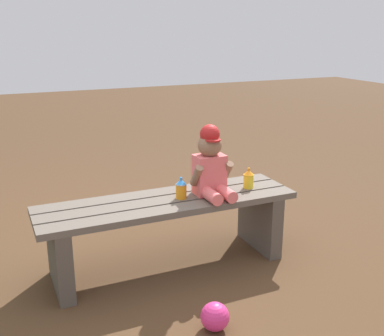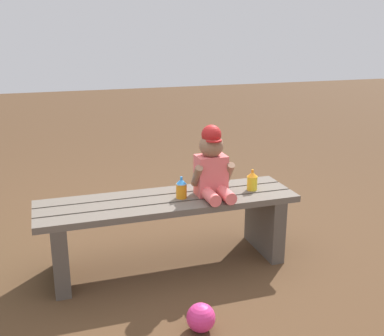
% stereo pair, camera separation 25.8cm
% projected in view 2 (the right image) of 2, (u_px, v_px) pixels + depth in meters
% --- Properties ---
extents(ground_plane, '(16.00, 16.00, 0.00)m').
position_uv_depth(ground_plane, '(169.00, 264.00, 2.76)').
color(ground_plane, '#4C331E').
extents(park_bench, '(1.46, 0.40, 0.41)m').
position_uv_depth(park_bench, '(168.00, 220.00, 2.68)').
color(park_bench, '#60564C').
rests_on(park_bench, ground_plane).
extents(child_figure, '(0.23, 0.27, 0.40)m').
position_uv_depth(child_figure, '(212.00, 165.00, 2.64)').
color(child_figure, '#E56666').
rests_on(child_figure, park_bench).
extents(sippy_cup_left, '(0.06, 0.06, 0.12)m').
position_uv_depth(sippy_cup_left, '(181.00, 188.00, 2.63)').
color(sippy_cup_left, orange).
rests_on(sippy_cup_left, park_bench).
extents(sippy_cup_right, '(0.06, 0.06, 0.12)m').
position_uv_depth(sippy_cup_right, '(252.00, 180.00, 2.76)').
color(sippy_cup_right, yellow).
rests_on(sippy_cup_right, park_bench).
extents(toy_ball, '(0.13, 0.13, 0.13)m').
position_uv_depth(toy_ball, '(201.00, 318.00, 2.14)').
color(toy_ball, '#E5337F').
rests_on(toy_ball, ground_plane).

